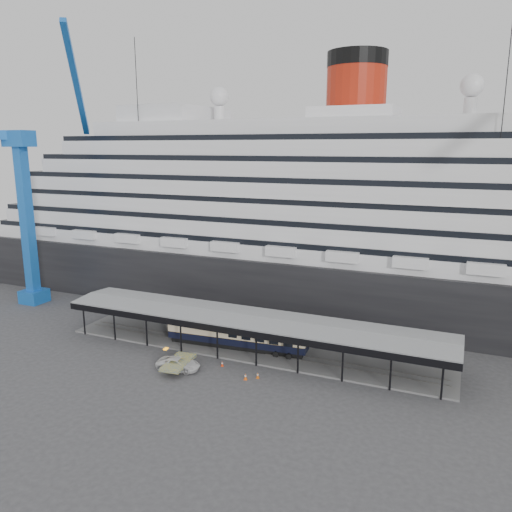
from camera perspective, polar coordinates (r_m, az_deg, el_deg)
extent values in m
plane|color=#38383A|center=(68.14, -2.56, -12.29)|extent=(200.00, 200.00, 0.00)
cube|color=black|center=(94.72, 5.82, -2.00)|extent=(130.00, 30.00, 10.00)
cylinder|color=#AB200D|center=(90.18, 11.39, 17.87)|extent=(10.00, 10.00, 9.00)
cylinder|color=black|center=(90.85, 11.54, 21.16)|extent=(10.10, 10.10, 2.50)
sphere|color=silver|center=(99.02, -4.23, 17.73)|extent=(3.60, 3.60, 3.60)
sphere|color=silver|center=(88.19, 23.47, 17.45)|extent=(3.60, 3.60, 3.60)
cube|color=slate|center=(72.23, -0.82, -10.69)|extent=(56.00, 8.00, 0.24)
cube|color=slate|center=(71.57, -1.06, -10.78)|extent=(54.00, 0.08, 0.10)
cube|color=slate|center=(72.78, -0.59, -10.37)|extent=(54.00, 0.08, 0.10)
cube|color=black|center=(66.82, -2.41, -8.66)|extent=(56.00, 0.18, 0.90)
cube|color=black|center=(74.55, 0.58, -6.38)|extent=(56.00, 0.18, 0.90)
cube|color=slate|center=(70.40, -0.83, -6.90)|extent=(56.00, 9.00, 0.24)
cube|color=blue|center=(101.95, -24.00, -4.21)|extent=(4.00, 4.00, 2.40)
cube|color=blue|center=(99.10, -24.72, 3.70)|extent=(1.80, 1.80, 26.00)
cube|color=blue|center=(98.24, -25.49, 12.02)|extent=(5.00, 3.20, 2.80)
cube|color=blue|center=(97.04, -19.85, 18.07)|extent=(12.92, 17.86, 16.80)
cylinder|color=black|center=(95.84, -13.01, 9.19)|extent=(0.12, 0.12, 47.21)
cylinder|color=black|center=(76.16, 25.75, 7.54)|extent=(0.12, 0.12, 47.21)
imported|color=silver|center=(67.15, -8.87, -12.08)|extent=(5.96, 3.27, 1.58)
cube|color=black|center=(72.80, -2.22, -10.13)|extent=(19.81, 3.77, 0.66)
cube|color=black|center=(72.48, -2.22, -9.51)|extent=(20.78, 4.21, 1.03)
cube|color=beige|center=(72.07, -2.23, -8.68)|extent=(20.78, 4.25, 1.22)
cube|color=black|center=(71.78, -2.23, -8.09)|extent=(20.78, 4.21, 0.38)
cube|color=#F0380D|center=(67.76, -3.88, -12.44)|extent=(0.48, 0.48, 0.03)
cone|color=#F0380D|center=(67.61, -3.88, -12.17)|extent=(0.40, 0.40, 0.69)
cylinder|color=white|center=(67.59, -3.88, -12.12)|extent=(0.22, 0.22, 0.13)
cube|color=#D85B0C|center=(64.47, 0.20, -13.77)|extent=(0.42, 0.42, 0.03)
cone|color=#D85B0C|center=(64.30, 0.20, -13.47)|extent=(0.35, 0.35, 0.74)
cylinder|color=white|center=(64.27, 0.20, -13.41)|extent=(0.24, 0.24, 0.14)
cube|color=#FB5C0D|center=(64.11, -1.21, -13.93)|extent=(0.52, 0.52, 0.03)
cone|color=#FB5C0D|center=(63.93, -1.21, -13.61)|extent=(0.44, 0.44, 0.79)
cylinder|color=white|center=(63.90, -1.21, -13.55)|extent=(0.25, 0.25, 0.15)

